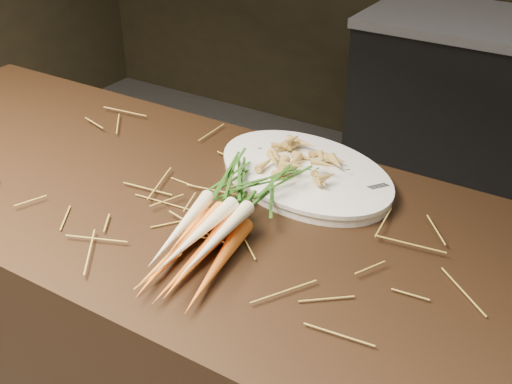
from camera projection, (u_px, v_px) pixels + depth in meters
straw_bedding at (289, 231)px, 1.19m from camera, size 1.40×0.60×0.02m
root_veg_bunch at (231, 209)px, 1.19m from camera, size 0.20×0.49×0.09m
serving_platter at (305, 175)px, 1.37m from camera, size 0.49×0.40×0.02m
roasted_veg_heap at (305, 160)px, 1.35m from camera, size 0.24×0.21×0.05m
serving_fork at (351, 201)px, 1.25m from camera, size 0.11×0.14×0.00m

